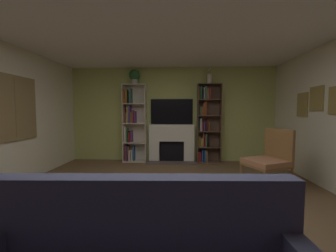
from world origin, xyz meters
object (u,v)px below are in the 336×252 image
(vase_with_flowers, at_px, (209,78))
(armchair, at_px, (270,158))
(fireplace, at_px, (172,142))
(bookshelf_left, at_px, (132,124))
(potted_plant, at_px, (134,76))
(bookshelf_right, at_px, (206,124))
(coffee_table, at_px, (157,214))
(tv, at_px, (172,112))

(vase_with_flowers, height_order, armchair, vase_with_flowers)
(fireplace, height_order, armchair, armchair)
(vase_with_flowers, bearing_deg, armchair, -67.49)
(bookshelf_left, xyz_separation_m, vase_with_flowers, (2.05, -0.03, 1.20))
(fireplace, height_order, bookshelf_left, bookshelf_left)
(fireplace, relative_size, potted_plant, 3.39)
(armchair, bearing_deg, bookshelf_right, 113.86)
(bookshelf_right, relative_size, armchair, 1.99)
(bookshelf_left, relative_size, coffee_table, 2.17)
(tv, distance_m, bookshelf_left, 1.12)
(armchair, xyz_separation_m, coffee_table, (-1.79, -1.78, -0.18))
(potted_plant, bearing_deg, tv, 6.94)
(potted_plant, height_order, armchair, potted_plant)
(bookshelf_right, height_order, coffee_table, bookshelf_right)
(fireplace, xyz_separation_m, bookshelf_right, (0.92, -0.01, 0.49))
(armchair, bearing_deg, tv, 131.03)
(vase_with_flowers, bearing_deg, bookshelf_left, 179.16)
(tv, xyz_separation_m, bookshelf_right, (0.92, -0.09, -0.33))
(bookshelf_right, height_order, vase_with_flowers, vase_with_flowers)
(tv, bearing_deg, armchair, -48.97)
(potted_plant, distance_m, armchair, 3.80)
(bookshelf_left, relative_size, vase_with_flowers, 5.05)
(armchair, bearing_deg, vase_with_flowers, 112.51)
(bookshelf_right, height_order, potted_plant, potted_plant)
(potted_plant, height_order, coffee_table, potted_plant)
(bookshelf_right, xyz_separation_m, vase_with_flowers, (0.07, -0.03, 1.19))
(tv, xyz_separation_m, bookshelf_left, (-1.06, -0.09, -0.34))
(fireplace, height_order, vase_with_flowers, vase_with_flowers)
(coffee_table, bearing_deg, bookshelf_left, 105.79)
(bookshelf_left, bearing_deg, bookshelf_right, 0.10)
(potted_plant, distance_m, coffee_table, 4.30)
(fireplace, relative_size, bookshelf_right, 0.63)
(potted_plant, distance_m, vase_with_flowers, 1.97)
(tv, xyz_separation_m, vase_with_flowers, (0.98, -0.12, 0.86))
(fireplace, height_order, bookshelf_right, bookshelf_right)
(tv, relative_size, bookshelf_right, 0.55)
(bookshelf_left, height_order, vase_with_flowers, vase_with_flowers)
(vase_with_flowers, bearing_deg, bookshelf_right, 154.11)
(coffee_table, bearing_deg, fireplace, 89.91)
(bookshelf_left, xyz_separation_m, potted_plant, (0.08, -0.03, 1.28))
(bookshelf_left, distance_m, coffee_table, 3.94)
(potted_plant, xyz_separation_m, coffee_table, (0.98, -3.71, -1.93))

